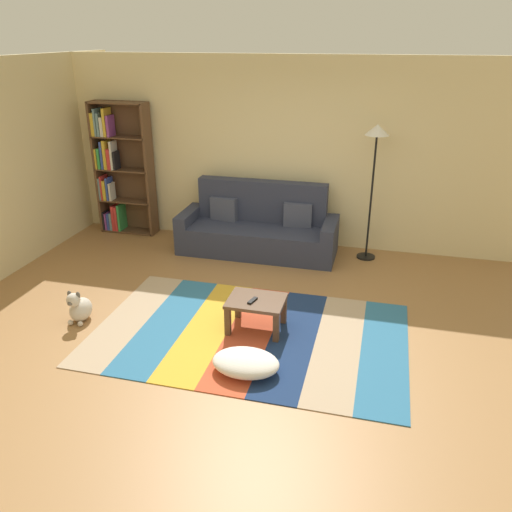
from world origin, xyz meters
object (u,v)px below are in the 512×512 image
at_px(bookshelf, 118,170).
at_px(standing_lamp, 376,148).
at_px(couch, 258,229).
at_px(dog, 79,308).
at_px(coffee_table, 256,305).
at_px(pouf, 246,363).
at_px(tv_remote, 253,300).

distance_m(bookshelf, standing_lamp, 3.92).
height_order(couch, dog, couch).
xyz_separation_m(bookshelf, coffee_table, (2.84, -2.42, -0.71)).
distance_m(bookshelf, coffee_table, 3.79).
xyz_separation_m(bookshelf, pouf, (2.93, -3.19, -0.89)).
bearing_deg(coffee_table, dog, -170.86).
bearing_deg(pouf, bookshelf, 132.58).
distance_m(dog, tv_remote, 1.94).
relative_size(couch, standing_lamp, 1.21).
distance_m(couch, bookshelf, 2.44).
distance_m(couch, pouf, 2.98).
bearing_deg(bookshelf, standing_lamp, -2.16).
bearing_deg(bookshelf, coffee_table, -40.42).
height_order(pouf, standing_lamp, standing_lamp).
height_order(couch, standing_lamp, standing_lamp).
bearing_deg(pouf, standing_lamp, 72.76).
height_order(couch, coffee_table, couch).
distance_m(pouf, dog, 2.09).
xyz_separation_m(coffee_table, standing_lamp, (1.04, 2.27, 1.28)).
relative_size(standing_lamp, tv_remote, 12.50).
xyz_separation_m(pouf, dog, (-2.04, 0.46, 0.06)).
bearing_deg(tv_remote, standing_lamp, 80.59).
bearing_deg(couch, bookshelf, 173.01).
bearing_deg(standing_lamp, pouf, -107.24).
distance_m(bookshelf, dog, 2.99).
relative_size(bookshelf, tv_remote, 13.56).
xyz_separation_m(coffee_table, dog, (-1.94, -0.31, -0.13)).
distance_m(pouf, standing_lamp, 3.51).
distance_m(bookshelf, tv_remote, 3.79).
height_order(coffee_table, dog, dog).
xyz_separation_m(pouf, standing_lamp, (0.95, 3.05, 1.46)).
relative_size(bookshelf, coffee_table, 3.38).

